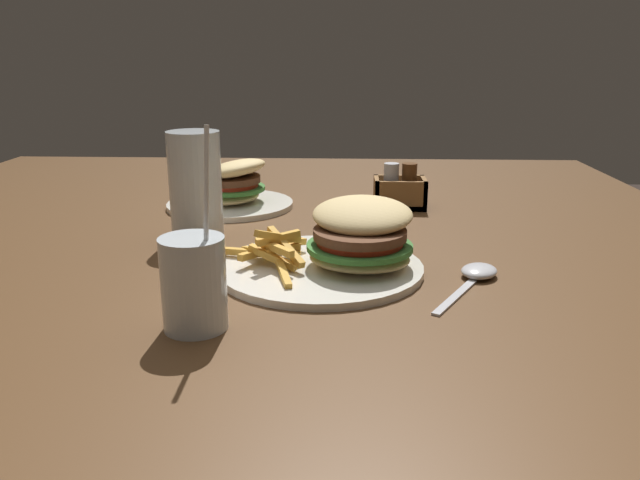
% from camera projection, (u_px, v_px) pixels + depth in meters
% --- Properties ---
extents(dining_table, '(1.54, 1.42, 0.73)m').
position_uv_depth(dining_table, '(260.00, 276.00, 1.07)').
color(dining_table, brown).
rests_on(dining_table, ground_plane).
extents(meal_plate_near, '(0.28, 0.28, 0.10)m').
position_uv_depth(meal_plate_near, '(342.00, 248.00, 0.82)').
color(meal_plate_near, silver).
rests_on(meal_plate_near, dining_table).
extents(beer_glass, '(0.08, 0.08, 0.17)m').
position_uv_depth(beer_glass, '(196.00, 187.00, 0.97)').
color(beer_glass, silver).
rests_on(beer_glass, dining_table).
extents(juice_glass, '(0.07, 0.07, 0.21)m').
position_uv_depth(juice_glass, '(194.00, 286.00, 0.65)').
color(juice_glass, silver).
rests_on(juice_glass, dining_table).
extents(spoon, '(0.11, 0.17, 0.02)m').
position_uv_depth(spoon, '(477.00, 273.00, 0.81)').
color(spoon, silver).
rests_on(spoon, dining_table).
extents(meal_plate_far, '(0.24, 0.24, 0.10)m').
position_uv_depth(meal_plate_far, '(231.00, 189.00, 1.17)').
color(meal_plate_far, silver).
rests_on(meal_plate_far, dining_table).
extents(condiment_caddy, '(0.10, 0.07, 0.08)m').
position_uv_depth(condiment_caddy, '(400.00, 192.00, 1.17)').
color(condiment_caddy, brown).
rests_on(condiment_caddy, dining_table).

